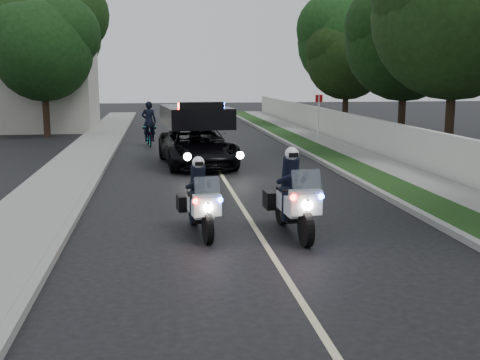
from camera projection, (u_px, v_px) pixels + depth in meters
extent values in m
plane|color=black|center=(261.00, 237.00, 12.52)|extent=(120.00, 120.00, 0.00)
cube|color=gray|center=(322.00, 162.00, 22.81)|extent=(0.20, 60.00, 0.15)
cube|color=#193814|center=(339.00, 161.00, 22.90)|extent=(1.20, 60.00, 0.16)
cube|color=gray|center=(371.00, 160.00, 23.07)|extent=(1.40, 60.00, 0.16)
cube|color=beige|center=(397.00, 143.00, 23.09)|extent=(0.22, 60.00, 1.50)
cube|color=gray|center=(104.00, 166.00, 21.71)|extent=(0.20, 60.00, 0.15)
cube|color=gray|center=(73.00, 166.00, 21.57)|extent=(2.00, 60.00, 0.16)
cube|color=#A8A396|center=(26.00, 72.00, 35.93)|extent=(8.00, 6.00, 7.00)
cube|color=#BFB78C|center=(216.00, 166.00, 22.27)|extent=(0.12, 50.00, 0.01)
imported|color=black|center=(197.00, 165.00, 22.34)|extent=(2.98, 5.54, 2.59)
imported|color=black|center=(150.00, 146.00, 28.51)|extent=(0.84, 1.92, 0.98)
imported|color=black|center=(150.00, 146.00, 28.51)|extent=(0.72, 0.50, 1.92)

